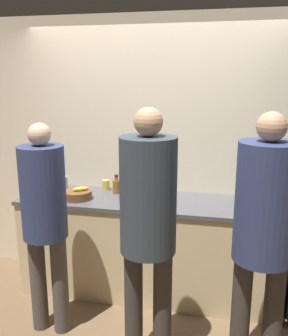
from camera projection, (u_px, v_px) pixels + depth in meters
ground_plane at (140, 312)px, 3.31m from camera, size 14.00×14.00×0.00m
wall_back at (156, 153)px, 3.67m from camera, size 5.20×0.06×2.60m
counter at (149, 246)px, 3.56m from camera, size 2.40×0.68×0.93m
person_left at (44, 213)px, 2.87m from camera, size 0.34×0.34×1.71m
person_center at (148, 217)px, 2.47m from camera, size 0.38×0.38×1.85m
person_right at (264, 225)px, 2.37m from camera, size 0.38×0.38×1.83m
fruit_bowl at (78, 194)px, 3.45m from camera, size 0.27×0.27×0.12m
utensil_crock at (63, 183)px, 3.70m from camera, size 0.09×0.09×0.25m
bottle_red at (148, 189)px, 3.56m from camera, size 0.07×0.07×0.15m
bottle_amber at (116, 186)px, 3.61m from camera, size 0.07×0.07×0.18m
bottle_green at (48, 188)px, 3.58m from camera, size 0.07×0.07×0.16m
cup_yellow at (106, 185)px, 3.72m from camera, size 0.07×0.07×0.10m
cup_white at (253, 211)px, 3.04m from camera, size 0.08×0.08×0.08m
potted_plant at (256, 185)px, 3.43m from camera, size 0.18×0.18×0.25m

